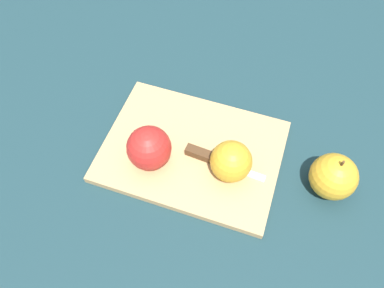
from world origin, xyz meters
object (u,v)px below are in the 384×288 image
at_px(apple_half_left, 149,148).
at_px(knife, 207,157).
at_px(apple_half_right, 231,162).
at_px(apple_whole, 333,177).

xyz_separation_m(apple_half_left, knife, (0.11, 0.03, -0.04)).
bearing_deg(apple_half_right, apple_whole, 64.29).
distance_m(apple_half_left, knife, 0.12).
bearing_deg(apple_half_left, apple_whole, 163.58).
xyz_separation_m(apple_half_right, knife, (-0.05, 0.02, -0.03)).
bearing_deg(apple_half_left, knife, 173.21).
relative_size(apple_half_left, knife, 0.52).
bearing_deg(knife, apple_half_right, -11.90).
height_order(apple_half_right, apple_whole, apple_whole).
bearing_deg(knife, apple_whole, 9.53).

